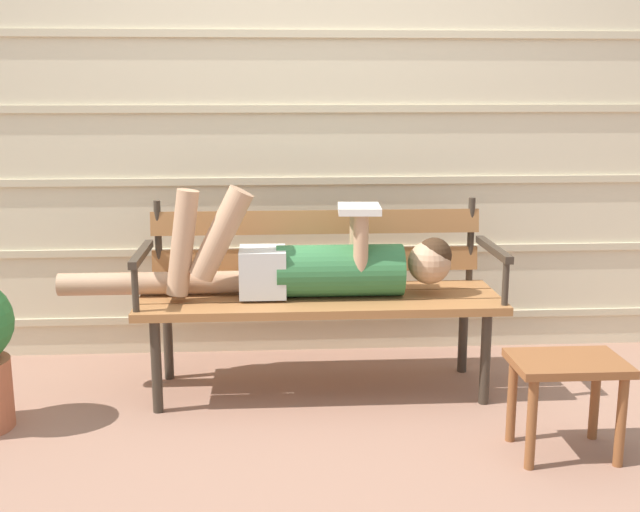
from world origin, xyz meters
TOP-DOWN VIEW (x-y plane):
  - ground_plane at (0.00, 0.00)m, footprint 12.00×12.00m
  - house_siding at (0.00, 0.70)m, footprint 4.33×0.08m
  - park_bench at (-0.00, 0.18)m, footprint 1.58×0.52m
  - reclining_person at (-0.06, 0.11)m, footprint 1.72×0.26m
  - footstool at (0.86, -0.57)m, footprint 0.41×0.29m

SIDE VIEW (x-z plane):
  - ground_plane at x=0.00m, z-range 0.00..0.00m
  - footstool at x=0.86m, z-range 0.11..0.48m
  - park_bench at x=0.00m, z-range 0.06..0.89m
  - reclining_person at x=-0.06m, z-range 0.33..0.83m
  - house_siding at x=0.00m, z-range 0.00..2.47m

